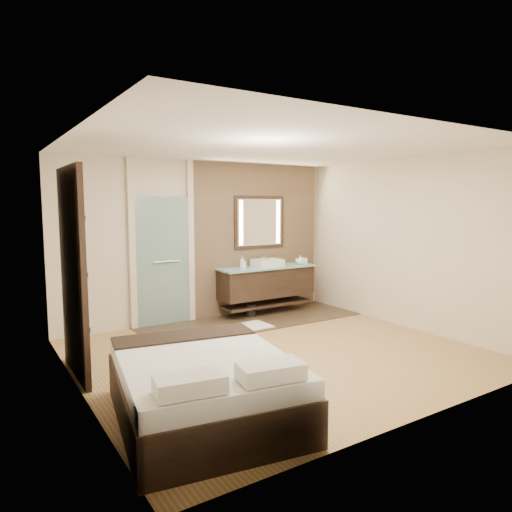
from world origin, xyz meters
TOP-DOWN VIEW (x-y plane):
  - floor at (0.00, 0.00)m, footprint 5.00×5.00m
  - tile_strip at (0.60, 1.60)m, footprint 3.80×1.30m
  - stone_wall at (1.10, 2.21)m, footprint 2.60×0.08m
  - vanity at (1.10, 1.92)m, footprint 1.85×0.55m
  - mirror_unit at (1.10, 2.16)m, footprint 1.06×0.04m
  - frosted_door at (-0.75, 2.20)m, footprint 1.10×0.12m
  - shoji_partition at (-2.43, 0.60)m, footprint 0.06×1.20m
  - bed at (-1.65, -1.16)m, footprint 1.79×2.10m
  - bath_mat at (0.31, 1.27)m, footprint 0.74×0.53m
  - waste_bin at (0.71, 1.85)m, footprint 0.21×0.21m
  - tissue_box at (1.90, 1.88)m, footprint 0.14×0.14m
  - soap_bottle_a at (0.60, 1.94)m, footprint 0.10×0.10m
  - soap_bottle_b at (0.61, 1.92)m, footprint 0.10×0.10m
  - soap_bottle_c at (1.78, 1.82)m, footprint 0.13×0.13m
  - cup at (1.81, 1.90)m, footprint 0.14×0.14m

SIDE VIEW (x-z plane):
  - floor at x=0.00m, z-range 0.00..0.00m
  - tile_strip at x=0.60m, z-range 0.00..0.01m
  - bath_mat at x=0.31m, z-range 0.01..0.03m
  - waste_bin at x=0.71m, z-range 0.00..0.23m
  - bed at x=-1.65m, z-range -0.06..0.66m
  - vanity at x=1.10m, z-range 0.14..1.02m
  - cup at x=1.81m, z-range 0.86..0.96m
  - tissue_box at x=1.90m, z-range 0.86..0.97m
  - soap_bottle_c at x=1.78m, z-range 0.86..1.03m
  - soap_bottle_b at x=0.61m, z-range 0.86..1.05m
  - soap_bottle_a at x=0.60m, z-range 0.86..1.07m
  - frosted_door at x=-0.75m, z-range -0.21..2.49m
  - shoji_partition at x=-2.43m, z-range 0.01..2.41m
  - stone_wall at x=1.10m, z-range 0.00..2.70m
  - mirror_unit at x=1.10m, z-range 1.17..2.13m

